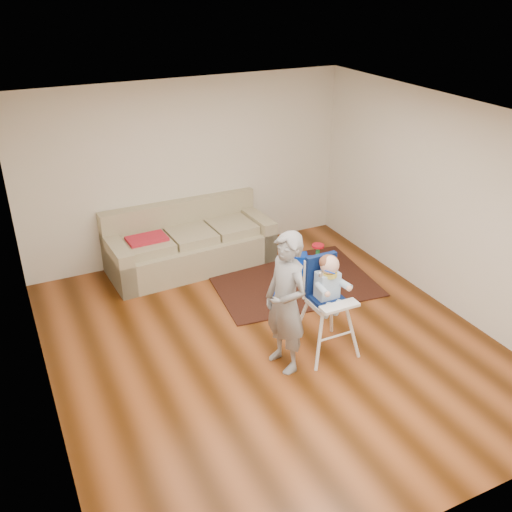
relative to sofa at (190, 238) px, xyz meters
name	(u,v)px	position (x,y,z in m)	size (l,w,h in m)	color
ground	(270,343)	(0.17, -2.30, -0.47)	(5.50, 5.50, 0.00)	#462208
room_envelope	(251,183)	(0.17, -1.77, 1.41)	(5.04, 5.52, 2.72)	#ECE8CF
sofa	(190,238)	(0.00, 0.00, 0.00)	(2.47, 1.11, 0.94)	tan
side_table	(153,253)	(-0.53, 0.18, -0.21)	(0.51, 0.51, 0.51)	black
area_rug	(292,281)	(1.15, -1.09, -0.46)	(2.22, 1.66, 0.02)	black
ride_on_toy	(308,259)	(1.46, -0.97, -0.22)	(0.42, 0.30, 0.46)	#0A3BE2
toy_ball	(274,293)	(0.68, -1.39, -0.38)	(0.15, 0.15, 0.15)	#0A3BE2
high_chair	(327,306)	(0.68, -2.69, 0.13)	(0.58, 0.58, 1.26)	white
adult	(286,303)	(0.12, -2.73, 0.35)	(0.60, 0.39, 1.64)	gray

